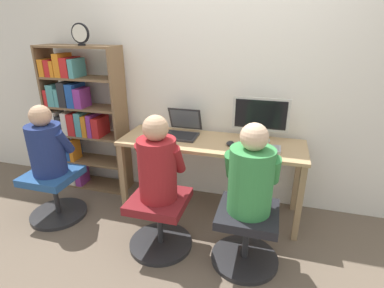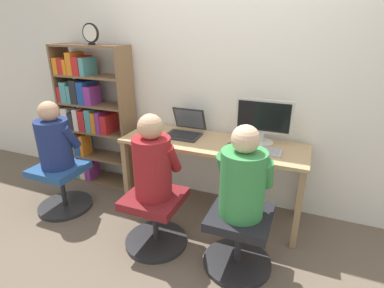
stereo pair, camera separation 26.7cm
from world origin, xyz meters
The scene contains 15 objects.
ground_plane centered at (0.00, 0.00, 0.00)m, with size 14.00×14.00×0.00m, color brown.
wall_back centered at (0.00, 0.63, 1.30)m, with size 10.00×0.05×2.60m.
desk centered at (0.00, 0.28, 0.66)m, with size 1.72×0.56×0.75m.
desktop_monitor centered at (0.42, 0.43, 0.96)m, with size 0.51×0.21×0.41m.
laptop centered at (-0.32, 0.37, 0.80)m, with size 0.33×0.35×0.25m.
keyboard centered at (0.44, 0.22, 0.76)m, with size 0.38×0.16×0.03m.
computer_mouse_by_keyboard centered at (0.19, 0.24, 0.77)m, with size 0.07×0.10×0.03m.
office_chair_left centered at (0.43, -0.34, 0.26)m, with size 0.53×0.53×0.48m.
office_chair_right centered at (-0.28, -0.35, 0.26)m, with size 0.53×0.53×0.48m.
person_at_monitor centered at (0.43, -0.33, 0.77)m, with size 0.40×0.34×0.68m.
person_at_laptop centered at (-0.28, -0.35, 0.78)m, with size 0.37×0.33×0.69m.
bookshelf centered at (-1.53, 0.40, 0.80)m, with size 0.86×0.29×1.58m.
desk_clock centered at (-1.30, 0.33, 1.69)m, with size 0.19×0.03×0.21m.
office_chair_side centered at (-1.42, -0.23, 0.26)m, with size 0.53×0.53×0.48m.
person_near_shelf centered at (-1.42, -0.22, 0.75)m, with size 0.38×0.32×0.65m.
Camera 2 is at (0.80, -2.19, 1.77)m, focal length 28.00 mm.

